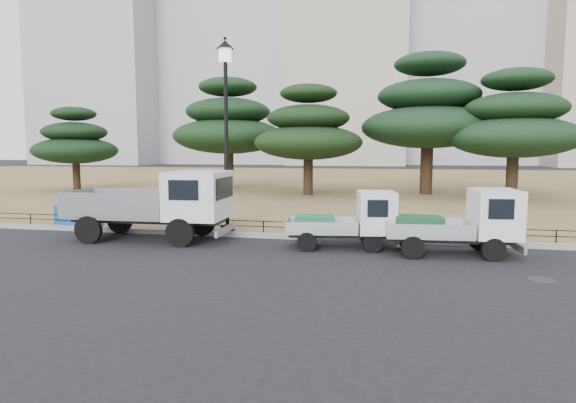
% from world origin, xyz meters
% --- Properties ---
extents(ground, '(220.00, 220.00, 0.00)m').
position_xyz_m(ground, '(0.00, 0.00, 0.00)').
color(ground, black).
extents(lawn, '(120.00, 56.00, 0.15)m').
position_xyz_m(lawn, '(0.00, 30.60, 0.07)').
color(lawn, olive).
rests_on(lawn, ground).
extents(curb, '(120.00, 0.25, 0.16)m').
position_xyz_m(curb, '(0.00, 2.60, 0.08)').
color(curb, gray).
rests_on(curb, ground).
extents(truck_large, '(5.21, 2.25, 2.24)m').
position_xyz_m(truck_large, '(-4.18, 1.53, 1.25)').
color(truck_large, black).
rests_on(truck_large, ground).
extents(truck_kei_front, '(3.35, 1.78, 1.69)m').
position_xyz_m(truck_kei_front, '(1.97, 1.52, 0.84)').
color(truck_kei_front, black).
rests_on(truck_kei_front, ground).
extents(truck_kei_rear, '(3.62, 1.78, 1.84)m').
position_xyz_m(truck_kei_rear, '(5.07, 1.18, 0.92)').
color(truck_kei_rear, black).
rests_on(truck_kei_rear, ground).
extents(street_lamp, '(0.57, 0.57, 6.37)m').
position_xyz_m(street_lamp, '(-2.32, 2.90, 4.46)').
color(street_lamp, black).
rests_on(street_lamp, lawn).
extents(pipe_fence, '(38.00, 0.04, 0.40)m').
position_xyz_m(pipe_fence, '(0.00, 2.75, 0.44)').
color(pipe_fence, black).
rests_on(pipe_fence, lawn).
extents(tarp_pile, '(1.64, 1.31, 0.99)m').
position_xyz_m(tarp_pile, '(-8.25, 3.28, 0.54)').
color(tarp_pile, '#1551A7').
rests_on(tarp_pile, lawn).
extents(manhole, '(0.60, 0.60, 0.01)m').
position_xyz_m(manhole, '(6.50, -1.20, 0.01)').
color(manhole, '#2D2D30').
rests_on(manhole, ground).
extents(pine_west_far, '(5.63, 5.63, 5.69)m').
position_xyz_m(pine_west_far, '(-18.06, 16.84, 3.43)').
color(pine_west_far, black).
rests_on(pine_west_far, lawn).
extents(pine_west_near, '(7.81, 7.81, 7.81)m').
position_xyz_m(pine_west_near, '(-8.11, 20.11, 4.65)').
color(pine_west_near, black).
rests_on(pine_west_near, lawn).
extents(pine_center_left, '(6.60, 6.60, 6.71)m').
position_xyz_m(pine_center_left, '(-1.77, 16.46, 4.02)').
color(pine_center_left, black).
rests_on(pine_center_left, lawn).
extents(pine_center_right, '(8.18, 8.18, 8.67)m').
position_xyz_m(pine_center_right, '(5.39, 18.57, 5.18)').
color(pine_center_right, black).
rests_on(pine_center_right, lawn).
extents(pine_east_near, '(7.16, 7.16, 7.23)m').
position_xyz_m(pine_east_near, '(9.88, 16.38, 4.32)').
color(pine_east_near, black).
rests_on(pine_east_near, lawn).
extents(tower_far_west, '(24.00, 20.00, 65.00)m').
position_xyz_m(tower_far_west, '(-55.00, 80.00, 32.50)').
color(tower_far_west, '#A0A0A5').
rests_on(tower_far_west, ground).
extents(tower_center_left, '(22.00, 20.00, 55.00)m').
position_xyz_m(tower_center_left, '(-5.00, 85.00, 27.50)').
color(tower_center_left, '#AAA08C').
rests_on(tower_center_left, ground).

